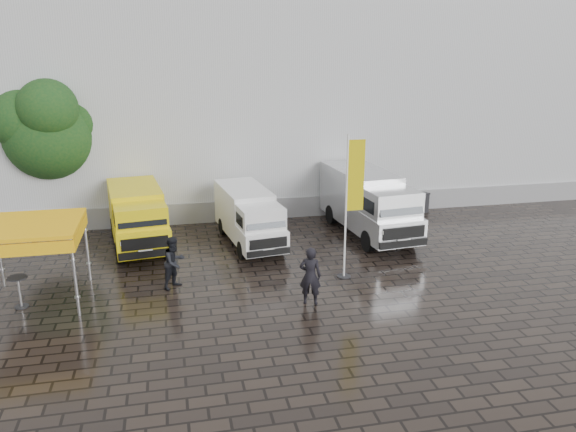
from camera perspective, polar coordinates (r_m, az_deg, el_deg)
name	(u,v)px	position (r m, az deg, el deg)	size (l,w,h in m)	color
ground	(325,281)	(20.42, 3.74, -6.59)	(120.00, 120.00, 0.00)	black
exhibition_hall	(287,82)	(34.81, -0.12, 13.41)	(44.00, 16.00, 12.00)	silver
hall_plinth	(320,206)	(27.98, 3.31, 1.06)	(44.00, 0.15, 1.00)	gray
van_yellow	(138,219)	(24.18, -15.03, -0.27)	(2.04, 5.31, 2.45)	yellow
van_white	(249,218)	(23.80, -3.99, -0.19)	(1.77, 5.30, 2.29)	white
van_silver	(368,204)	(25.15, 8.17, 1.19)	(2.14, 6.41, 2.78)	#B1B3B6
canopy_tent	(30,229)	(19.75, -24.76, -1.22)	(3.09, 3.09, 2.69)	silver
flagpole	(351,199)	(19.91, 6.44, 1.75)	(0.88, 0.50, 5.26)	black
tree	(47,129)	(27.46, -23.32, 8.08)	(3.96, 4.05, 7.10)	black
cocktail_table	(20,292)	(20.18, -25.61, -6.99)	(0.60, 0.60, 1.06)	black
wheelie_bin	(421,202)	(29.27, 13.36, 1.35)	(0.61, 0.61, 1.01)	black
person_front	(310,276)	(18.30, 2.27, -6.10)	(0.71, 0.47, 1.96)	black
person_tent	(174,262)	(19.92, -11.46, -4.64)	(0.90, 0.70, 1.85)	black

